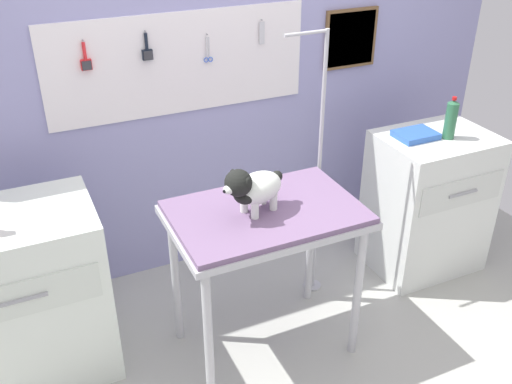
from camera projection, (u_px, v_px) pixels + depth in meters
The scene contains 9 objects.
ground at pixel (306, 380), 3.01m from camera, with size 4.40×4.00×0.04m, color #ACADA4.
rear_wall_panel at pixel (211, 90), 3.45m from camera, with size 4.00×0.11×2.30m.
grooming_table at pixel (266, 226), 2.84m from camera, with size 0.94×0.62×0.87m.
grooming_arm at pixel (317, 182), 3.28m from camera, with size 0.29×0.11×1.61m.
dog at pixel (253, 188), 2.69m from camera, with size 0.35×0.23×0.26m.
counter_left at pixel (22, 298), 2.84m from camera, with size 0.80×0.58×0.92m.
cabinet_right at pixel (428, 202), 3.67m from camera, with size 0.68×0.54×0.91m.
soda_bottle at pixel (451, 119), 3.37m from camera, with size 0.07×0.07×0.26m.
supply_tray at pixel (416, 135), 3.42m from camera, with size 0.24×0.18×0.04m.
Camera 1 is at (-1.13, -1.84, 2.30)m, focal length 40.55 mm.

